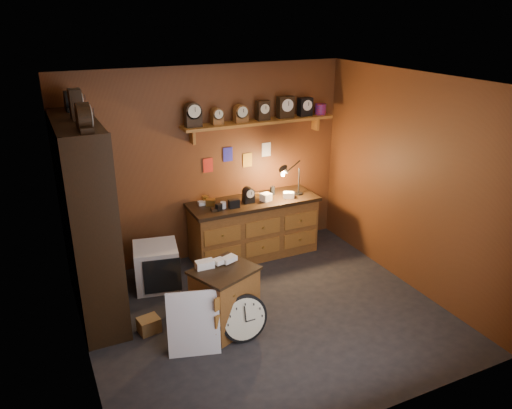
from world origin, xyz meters
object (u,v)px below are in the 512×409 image
object	(u,v)px
big_round_clock	(244,318)
workbench	(254,225)
shelving_unit	(84,213)
low_cabinet	(225,296)

from	to	relation	value
big_round_clock	workbench	bearing A→B (deg)	61.84
workbench	big_round_clock	world-z (taller)	workbench
shelving_unit	big_round_clock	xyz separation A→B (m)	(1.37, -1.29, -0.99)
shelving_unit	low_cabinet	size ratio (longest dim) A/B	3.09
workbench	big_round_clock	size ratio (longest dim) A/B	3.49
workbench	low_cabinet	size ratio (longest dim) A/B	2.24
shelving_unit	big_round_clock	size ratio (longest dim) A/B	4.83
workbench	shelving_unit	bearing A→B (deg)	-167.98
low_cabinet	big_round_clock	world-z (taller)	low_cabinet
shelving_unit	low_cabinet	world-z (taller)	shelving_unit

